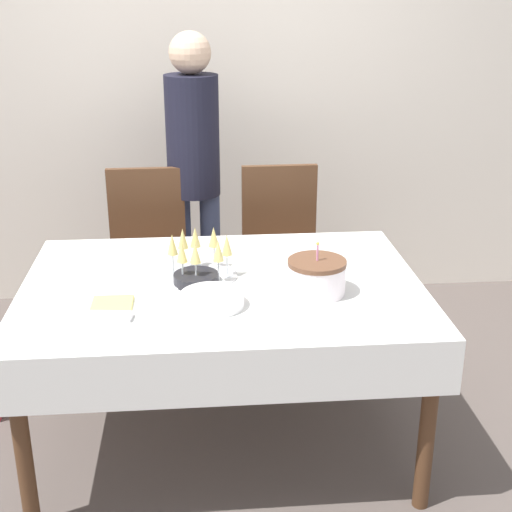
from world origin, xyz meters
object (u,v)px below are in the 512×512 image
Objects in this scene: dining_chair_far_left at (148,254)px; birthday_cake at (317,277)px; person_standing at (193,159)px; champagne_tray at (199,255)px; dining_chair_far_right at (281,250)px; plate_stack_main at (212,300)px; plate_stack_dessert at (196,278)px.

dining_chair_far_left is 4.29× the size of birthday_cake.
person_standing reaches higher than birthday_cake.
champagne_tray is 0.19× the size of person_standing.
dining_chair_far_right is 0.59× the size of person_standing.
champagne_tray is (0.26, -0.81, 0.30)m from dining_chair_far_left.
plate_stack_main reaches higher than plate_stack_dessert.
birthday_cake reaches higher than plate_stack_dessert.
plate_stack_dessert is at bearing -74.21° from dining_chair_far_left.
dining_chair_far_right reaches higher than birthday_cake.
champagne_tray is 1.31× the size of plate_stack_main.
dining_chair_far_right is 5.35× the size of plate_stack_dessert.
person_standing is at bearing 90.61° from champagne_tray.
champagne_tray is (-0.45, 0.21, 0.02)m from birthday_cake.
plate_stack_dessert is at bearing -99.62° from champagne_tray.
dining_chair_far_right is 0.96m from champagne_tray.
dining_chair_far_left is 4.05× the size of plate_stack_main.
champagne_tray is 1.03m from person_standing.
dining_chair_far_left is at bearing 180.00° from dining_chair_far_right.
plate_stack_main is (0.04, -0.29, -0.07)m from champagne_tray.
champagne_tray is at bearing 98.48° from plate_stack_main.
dining_chair_far_right reaches higher than plate_stack_main.
dining_chair_far_right is 1.19m from plate_stack_main.
dining_chair_far_left is at bearing 105.79° from plate_stack_dessert.
champagne_tray reaches higher than plate_stack_main.
plate_stack_main is at bearing -87.61° from person_standing.
person_standing is (-0.01, 1.02, 0.16)m from champagne_tray.
dining_chair_far_left is 1.27m from birthday_cake.
plate_stack_dessert is (-0.45, -0.88, 0.22)m from dining_chair_far_right.
champagne_tray is 1.74× the size of plate_stack_dessert.
plate_stack_main is at bearing -81.52° from champagne_tray.
plate_stack_dessert is at bearing 104.43° from plate_stack_main.
birthday_cake is 1.25× the size of plate_stack_dessert.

